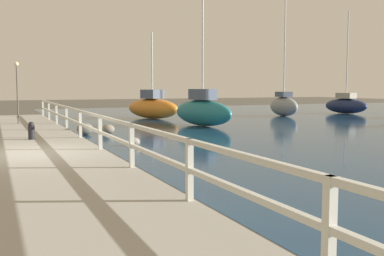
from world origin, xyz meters
name	(u,v)px	position (x,y,z in m)	size (l,w,h in m)	color
ground_plane	(25,162)	(0.00, 0.00, 0.00)	(120.00, 120.00, 0.00)	#4C473D
dock_walkway	(25,158)	(0.00, 0.00, 0.11)	(4.35, 36.00, 0.23)	#9E998E
railing	(100,126)	(2.08, 0.00, 0.91)	(0.10, 32.50, 1.00)	beige
boulder_upstream	(85,129)	(2.79, 6.23, 0.26)	(0.69, 0.62, 0.52)	#666056
boulder_downstream	(134,142)	(3.66, 1.91, 0.15)	(0.40, 0.36, 0.30)	gray
boulder_far_strip	(108,129)	(3.78, 6.22, 0.21)	(0.56, 0.50, 0.42)	slate
mooring_bollard	(31,131)	(0.44, 3.39, 0.53)	(0.22, 0.22, 0.61)	black
dock_lamp	(17,82)	(0.37, 10.66, 2.25)	(0.21, 0.21, 3.02)	#514C47
sailboat_teal	(202,111)	(9.22, 8.18, 0.79)	(2.03, 4.59, 7.33)	#1E707A
sailboat_orange	(152,107)	(8.59, 14.35, 0.73)	(3.02, 4.68, 5.45)	orange
sailboat_navy	(346,105)	(23.81, 13.55, 0.68)	(2.14, 3.72, 7.68)	#192347
sailboat_gray	(284,105)	(17.71, 12.97, 0.77)	(1.36, 3.40, 8.11)	gray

